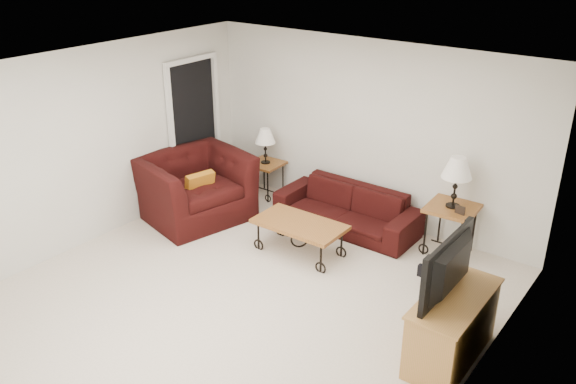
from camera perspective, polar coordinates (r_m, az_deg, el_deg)
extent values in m
plane|color=beige|center=(6.84, -3.58, -9.60)|extent=(5.00, 5.00, 0.00)
cube|color=silver|center=(8.16, 7.66, 5.72)|extent=(5.00, 0.02, 2.50)
cube|color=silver|center=(4.87, -23.62, -9.60)|extent=(5.00, 0.02, 2.50)
cube|color=silver|center=(8.00, -17.66, 4.39)|extent=(0.02, 5.00, 2.50)
cube|color=silver|center=(5.14, 18.00, -6.83)|extent=(0.02, 5.00, 2.50)
plane|color=white|center=(5.84, -4.21, 11.27)|extent=(5.00, 5.00, 0.00)
cube|color=black|center=(9.04, -8.97, 5.92)|extent=(0.08, 0.94, 2.04)
imported|color=black|center=(8.13, 5.65, -1.57)|extent=(1.97, 0.77, 0.58)
cube|color=#986026|center=(9.09, -2.13, 1.25)|extent=(0.51, 0.51, 0.54)
cube|color=#986026|center=(7.72, 15.25, -3.52)|extent=(0.62, 0.62, 0.65)
cube|color=black|center=(8.96, -3.52, 3.02)|extent=(0.11, 0.04, 0.09)
cube|color=black|center=(7.38, 16.18, -1.67)|extent=(0.13, 0.04, 0.11)
cube|color=#986026|center=(7.50, 1.11, -4.40)|extent=(1.14, 0.63, 0.43)
imported|color=black|center=(8.42, -8.93, 0.45)|extent=(1.53, 1.66, 0.91)
cube|color=#C57719|center=(8.27, -8.47, 0.49)|extent=(0.20, 0.43, 0.41)
cube|color=#B77344|center=(5.94, 15.45, -12.39)|extent=(0.47, 1.13, 0.68)
imported|color=black|center=(5.61, 15.97, -7.09)|extent=(0.13, 1.02, 0.59)
ellipsoid|color=black|center=(7.10, 13.67, -6.83)|extent=(0.41, 0.36, 0.45)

